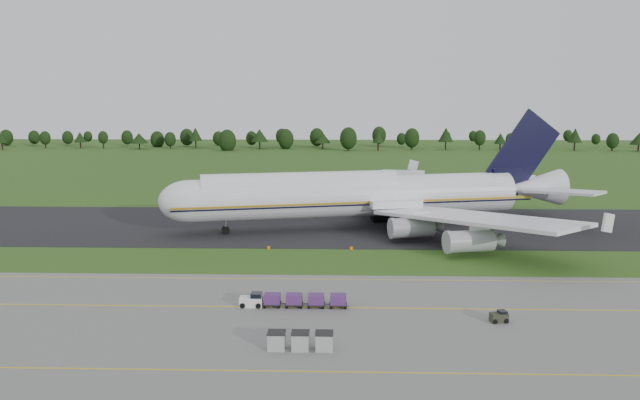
{
  "coord_description": "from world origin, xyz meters",
  "views": [
    {
      "loc": [
        2.36,
        -94.28,
        24.89
      ],
      "look_at": [
        -0.52,
        2.0,
        9.37
      ],
      "focal_mm": 35.0,
      "sensor_mm": 36.0,
      "label": 1
    }
  ],
  "objects_px": {
    "aircraft": "(363,195)",
    "utility_cart": "(499,318)",
    "edge_markers": "(310,248)",
    "uld_row": "(300,341)",
    "baggage_train": "(292,300)"
  },
  "relations": [
    {
      "from": "utility_cart",
      "to": "uld_row",
      "type": "distance_m",
      "value": 23.54
    },
    {
      "from": "utility_cart",
      "to": "baggage_train",
      "type": "bearing_deg",
      "value": 169.25
    },
    {
      "from": "aircraft",
      "to": "baggage_train",
      "type": "xyz_separation_m",
      "value": [
        -10.46,
        -47.8,
        -5.69
      ]
    },
    {
      "from": "uld_row",
      "to": "baggage_train",
      "type": "bearing_deg",
      "value": 98.12
    },
    {
      "from": "aircraft",
      "to": "baggage_train",
      "type": "bearing_deg",
      "value": -102.34
    },
    {
      "from": "aircraft",
      "to": "uld_row",
      "type": "xyz_separation_m",
      "value": [
        -8.6,
        -60.81,
        -5.64
      ]
    },
    {
      "from": "utility_cart",
      "to": "uld_row",
      "type": "height_order",
      "value": "uld_row"
    },
    {
      "from": "baggage_train",
      "to": "uld_row",
      "type": "bearing_deg",
      "value": -81.88
    },
    {
      "from": "edge_markers",
      "to": "baggage_train",
      "type": "bearing_deg",
      "value": -91.74
    },
    {
      "from": "aircraft",
      "to": "edge_markers",
      "type": "height_order",
      "value": "aircraft"
    },
    {
      "from": "uld_row",
      "to": "edge_markers",
      "type": "height_order",
      "value": "uld_row"
    },
    {
      "from": "utility_cart",
      "to": "edge_markers",
      "type": "xyz_separation_m",
      "value": [
        -22.92,
        33.75,
        -0.3
      ]
    },
    {
      "from": "baggage_train",
      "to": "uld_row",
      "type": "xyz_separation_m",
      "value": [
        1.86,
        -13.0,
        0.06
      ]
    },
    {
      "from": "aircraft",
      "to": "utility_cart",
      "type": "height_order",
      "value": "aircraft"
    },
    {
      "from": "edge_markers",
      "to": "uld_row",
      "type": "bearing_deg",
      "value": -88.69
    }
  ]
}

